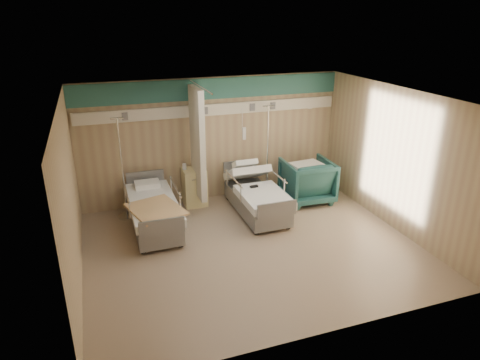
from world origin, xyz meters
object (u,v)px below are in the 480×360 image
object	(u,v)px
bed_right	(256,200)
bed_left	(154,215)
iv_stand_right	(267,178)
bedside_cabinet	(194,187)
visitor_armchair	(307,181)
iv_stand_left	(125,198)

from	to	relation	value
bed_right	bed_left	size ratio (longest dim) A/B	1.00
bed_right	iv_stand_right	distance (m)	1.05
bed_left	iv_stand_right	xyz separation A→B (m)	(2.79, 0.86, 0.13)
bed_left	bedside_cabinet	bearing A→B (deg)	40.60
bed_right	visitor_armchair	xyz separation A→B (m)	(1.35, 0.27, 0.18)
bed_right	iv_stand_left	xyz separation A→B (m)	(-2.68, 0.76, 0.13)
bedside_cabinet	iv_stand_right	world-z (taller)	iv_stand_right
bed_left	iv_stand_left	size ratio (longest dim) A/B	1.00
visitor_armchair	iv_stand_right	xyz separation A→B (m)	(-0.76, 0.58, -0.05)
bed_left	iv_stand_right	distance (m)	2.92
bedside_cabinet	visitor_armchair	size ratio (longest dim) A/B	0.78
iv_stand_left	bed_left	bearing A→B (deg)	-57.83
iv_stand_right	iv_stand_left	distance (m)	3.27
bed_left	visitor_armchair	distance (m)	3.57
bed_right	iv_stand_right	xyz separation A→B (m)	(0.59, 0.86, 0.13)
bed_right	iv_stand_left	size ratio (longest dim) A/B	1.00
bed_right	bed_left	bearing A→B (deg)	180.00
bedside_cabinet	iv_stand_left	bearing A→B (deg)	-174.89
bed_right	iv_stand_right	bearing A→B (deg)	55.48
visitor_armchair	iv_stand_right	world-z (taller)	iv_stand_right
bedside_cabinet	visitor_armchair	bearing A→B (deg)	-14.05
visitor_armchair	bedside_cabinet	bearing A→B (deg)	-11.36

